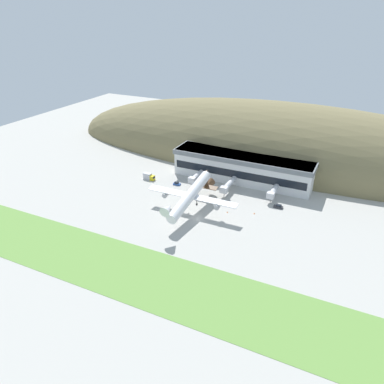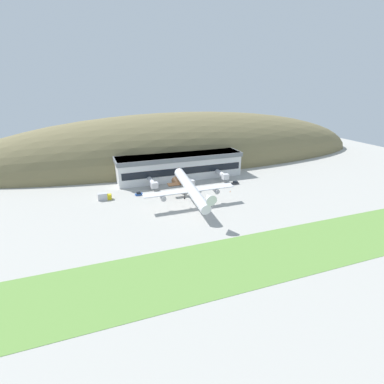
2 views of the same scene
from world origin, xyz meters
name	(u,v)px [view 1 (image 1 of 2)]	position (x,y,z in m)	size (l,w,h in m)	color
ground_plane	(198,219)	(0.00, 0.00, 0.00)	(387.16, 387.16, 0.00)	#ADAAA3
grass_strip_foreground	(145,276)	(0.00, -42.25, 0.04)	(348.45, 27.83, 0.08)	#669342
hill_backdrop	(286,159)	(17.62, 86.15, 0.00)	(291.92, 75.20, 66.20)	olive
terminal_building	(243,166)	(3.83, 46.22, 7.86)	(72.60, 16.83, 13.90)	silver
jetway_0	(196,177)	(-15.85, 31.15, 3.99)	(3.38, 12.91, 5.43)	silver
jetway_1	(228,185)	(2.52, 29.42, 3.99)	(3.38, 16.18, 5.43)	silver
jetway_2	(273,192)	(24.01, 31.41, 3.99)	(3.38, 12.44, 5.43)	silver
cargo_airplane	(191,195)	(-5.10, 3.70, 8.45)	(41.90, 45.62, 11.80)	silver
service_car_0	(177,184)	(-24.10, 26.14, 0.64)	(3.86, 2.17, 1.55)	#264C99
service_car_1	(278,207)	(28.66, 24.61, 0.65)	(4.22, 1.97, 1.57)	#333338
fuel_truck	(149,177)	(-40.53, 25.78, 1.55)	(6.37, 2.68, 3.32)	gold
traffic_cone_0	(254,213)	(20.55, 14.63, 0.28)	(0.52, 0.52, 0.58)	orange
traffic_cone_1	(227,212)	(9.43, 10.57, 0.28)	(0.52, 0.52, 0.58)	orange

